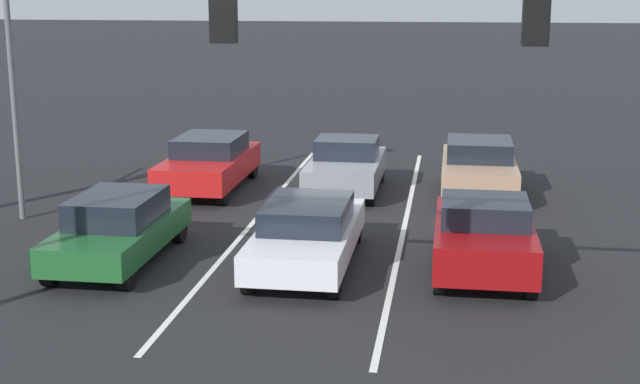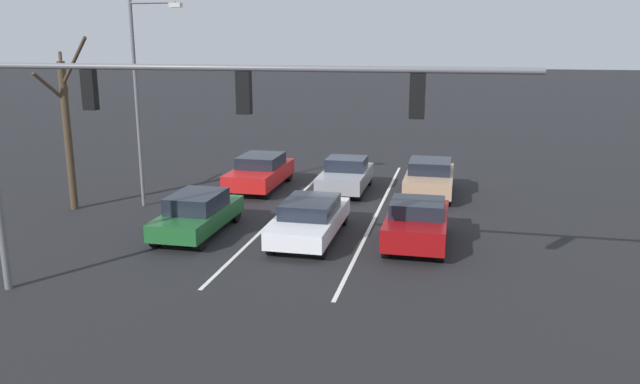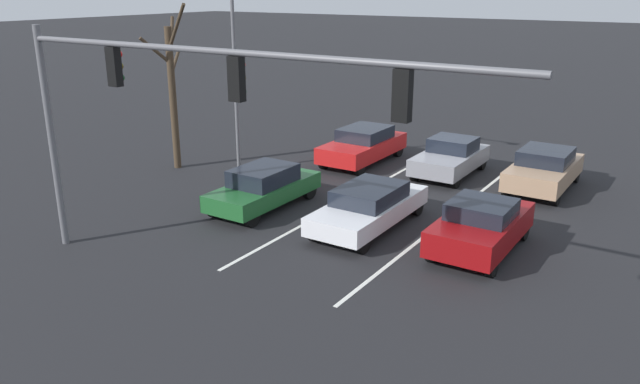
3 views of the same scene
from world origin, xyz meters
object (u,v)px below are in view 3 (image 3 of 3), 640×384
at_px(car_red_rightlane_second, 363,145).
at_px(car_gray_midlane_second, 451,157).
at_px(car_maroon_leftlane_front, 481,225).
at_px(car_tan_leftlane_second, 544,169).
at_px(car_white_midlane_front, 369,206).
at_px(car_darkgreen_rightlane_front, 264,187).
at_px(traffic_signal_gantry, 164,94).
at_px(bare_tree_near, 172,88).
at_px(street_lamp_right_shoulder, 239,56).

bearing_deg(car_red_rightlane_second, car_gray_midlane_second, -176.04).
height_order(car_maroon_leftlane_front, car_tan_leftlane_second, car_tan_leftlane_second).
bearing_deg(car_white_midlane_front, car_gray_midlane_second, -89.81).
height_order(car_darkgreen_rightlane_front, car_red_rightlane_second, car_red_rightlane_second).
distance_m(car_maroon_leftlane_front, car_red_rightlane_second, 9.69).
relative_size(car_red_rightlane_second, car_tan_leftlane_second, 1.05).
bearing_deg(car_red_rightlane_second, car_tan_leftlane_second, -177.24).
bearing_deg(car_darkgreen_rightlane_front, traffic_signal_gantry, 105.38).
xyz_separation_m(car_tan_leftlane_second, bare_tree_near, (13.43, 5.19, 2.51)).
xyz_separation_m(car_maroon_leftlane_front, car_tan_leftlane_second, (-0.06, -6.71, 0.02)).
distance_m(car_white_midlane_front, street_lamp_right_shoulder, 8.64).
bearing_deg(traffic_signal_gantry, car_tan_leftlane_second, -114.73).
xyz_separation_m(car_tan_leftlane_second, street_lamp_right_shoulder, (10.79, 4.16, 3.81)).
xyz_separation_m(car_maroon_leftlane_front, street_lamp_right_shoulder, (10.73, -2.55, 3.83)).
bearing_deg(car_gray_midlane_second, car_darkgreen_rightlane_front, 61.63).
bearing_deg(car_gray_midlane_second, bare_tree_near, 27.36).
xyz_separation_m(car_darkgreen_rightlane_front, street_lamp_right_shoulder, (3.39, -3.00, 3.86)).
bearing_deg(bare_tree_near, street_lamp_right_shoulder, -158.77).
distance_m(car_maroon_leftlane_front, car_white_midlane_front, 3.50).
distance_m(car_maroon_leftlane_front, car_tan_leftlane_second, 6.71).
distance_m(car_tan_leftlane_second, street_lamp_right_shoulder, 12.18).
height_order(car_darkgreen_rightlane_front, traffic_signal_gantry, traffic_signal_gantry).
bearing_deg(bare_tree_near, car_gray_midlane_second, -152.64).
xyz_separation_m(car_maroon_leftlane_front, bare_tree_near, (13.37, -1.52, 2.53)).
bearing_deg(bare_tree_near, car_tan_leftlane_second, -158.88).
xyz_separation_m(car_gray_midlane_second, bare_tree_near, (9.85, 5.10, 2.56)).
relative_size(car_darkgreen_rightlane_front, bare_tree_near, 0.66).
relative_size(car_maroon_leftlane_front, car_tan_leftlane_second, 0.93).
bearing_deg(car_white_midlane_front, traffic_signal_gantry, 68.61).
relative_size(car_maroon_leftlane_front, car_gray_midlane_second, 1.00).
relative_size(car_darkgreen_rightlane_front, traffic_signal_gantry, 0.33).
bearing_deg(car_maroon_leftlane_front, car_red_rightlane_second, -40.99).
bearing_deg(street_lamp_right_shoulder, car_maroon_leftlane_front, 166.65).
bearing_deg(traffic_signal_gantry, car_gray_midlane_second, -100.26).
bearing_deg(car_maroon_leftlane_front, car_tan_leftlane_second, -90.52).
height_order(car_gray_midlane_second, car_tan_leftlane_second, car_tan_leftlane_second).
relative_size(car_white_midlane_front, traffic_signal_gantry, 0.36).
bearing_deg(traffic_signal_gantry, car_maroon_leftlane_front, -133.93).
height_order(car_darkgreen_rightlane_front, bare_tree_near, bare_tree_near).
relative_size(street_lamp_right_shoulder, bare_tree_near, 1.21).
bearing_deg(bare_tree_near, car_maroon_leftlane_front, 173.51).
height_order(car_maroon_leftlane_front, car_darkgreen_rightlane_front, car_maroon_leftlane_front).
bearing_deg(car_maroon_leftlane_front, car_darkgreen_rightlane_front, 3.55).
height_order(car_tan_leftlane_second, bare_tree_near, bare_tree_near).
distance_m(car_gray_midlane_second, car_tan_leftlane_second, 3.58).
height_order(car_gray_midlane_second, car_red_rightlane_second, car_red_rightlane_second).
bearing_deg(car_darkgreen_rightlane_front, car_maroon_leftlane_front, -176.45).
bearing_deg(car_red_rightlane_second, car_maroon_leftlane_front, 139.01).
height_order(traffic_signal_gantry, bare_tree_near, bare_tree_near).
relative_size(car_maroon_leftlane_front, traffic_signal_gantry, 0.30).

